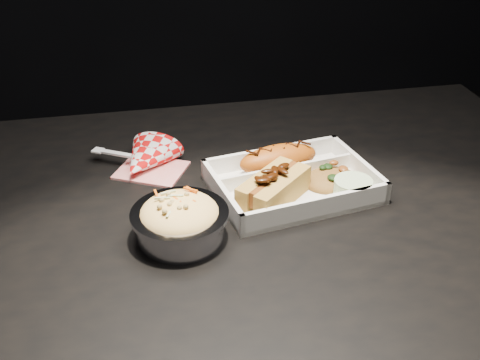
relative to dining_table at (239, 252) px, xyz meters
name	(u,v)px	position (x,y,z in m)	size (l,w,h in m)	color
dining_table	(239,252)	(0.00, 0.00, 0.00)	(1.20, 0.80, 0.75)	black
food_tray	(292,185)	(0.09, 0.03, 0.10)	(0.28, 0.22, 0.04)	silver
fried_pastry	(278,159)	(0.08, 0.08, 0.12)	(0.14, 0.06, 0.05)	#AA4E11
hotdog	(274,186)	(0.05, -0.01, 0.12)	(0.13, 0.13, 0.06)	#BF9241
fried_rice_mound	(332,174)	(0.16, 0.03, 0.11)	(0.09, 0.08, 0.03)	olive
cupcake_liner	(353,189)	(0.18, -0.02, 0.11)	(0.06, 0.06, 0.03)	beige
foil_coleslaw_cup	(180,219)	(-0.10, -0.07, 0.12)	(0.14, 0.14, 0.07)	silver
napkin_fork	(145,160)	(-0.14, 0.15, 0.11)	(0.17, 0.15, 0.10)	red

